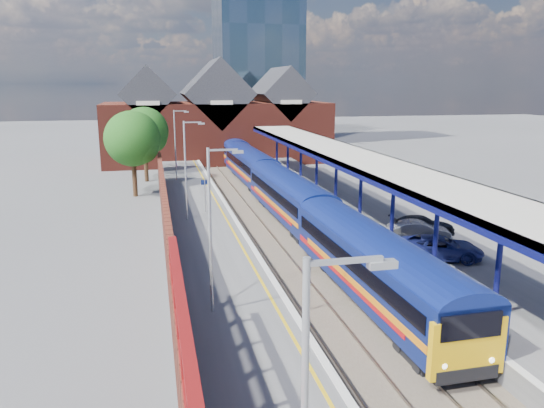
{
  "coord_description": "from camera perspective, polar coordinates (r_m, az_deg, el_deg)",
  "views": [
    {
      "loc": [
        -8.62,
        -15.12,
        10.49
      ],
      "look_at": [
        -1.02,
        18.74,
        2.6
      ],
      "focal_mm": 35.0,
      "sensor_mm": 36.0,
      "label": 1
    }
  ],
  "objects": [
    {
      "name": "parked_car_blue",
      "position": [
        30.85,
        17.6,
        -4.47
      ],
      "size": [
        5.14,
        3.81,
        1.3
      ],
      "primitive_type": "imported",
      "rotation": [
        0.0,
        0.0,
        1.17
      ],
      "color": "navy",
      "rests_on": "right_platform"
    },
    {
      "name": "station_building",
      "position": [
        73.8,
        -5.99,
        8.82
      ],
      "size": [
        30.0,
        12.12,
        13.78
      ],
      "color": "maroon",
      "rests_on": "ground"
    },
    {
      "name": "platform_sign",
      "position": [
        40.05,
        -7.23,
        1.48
      ],
      "size": [
        0.55,
        0.08,
        2.5
      ],
      "color": "#A5A8AA",
      "rests_on": "left_platform"
    },
    {
      "name": "lamp_post_c",
      "position": [
        37.59,
        -9.1,
        4.24
      ],
      "size": [
        1.48,
        0.18,
        7.0
      ],
      "color": "#A5A8AA",
      "rests_on": "left_platform"
    },
    {
      "name": "lamp_post_b",
      "position": [
        21.94,
        -6.34,
        -1.79
      ],
      "size": [
        1.48,
        0.18,
        7.0
      ],
      "color": "#A5A8AA",
      "rests_on": "left_platform"
    },
    {
      "name": "brick_wall",
      "position": [
        29.77,
        -11.19,
        -3.11
      ],
      "size": [
        0.35,
        50.0,
        3.86
      ],
      "color": "maroon",
      "rests_on": "left_platform"
    },
    {
      "name": "left_platform",
      "position": [
        36.65,
        -7.3,
        -3.12
      ],
      "size": [
        5.0,
        76.0,
        1.0
      ],
      "primitive_type": "cube",
      "color": "#565659",
      "rests_on": "ground"
    },
    {
      "name": "parked_car_silver",
      "position": [
        33.96,
        15.54,
        -2.81
      ],
      "size": [
        3.99,
        2.33,
        1.24
      ],
      "primitive_type": "imported",
      "rotation": [
        0.0,
        0.0,
        1.28
      ],
      "color": "#A1A2A6",
      "rests_on": "right_platform"
    },
    {
      "name": "yellow_line",
      "position": [
        36.7,
        -4.6,
        -2.21
      ],
      "size": [
        0.14,
        76.0,
        0.01
      ],
      "primitive_type": "cube",
      "color": "yellow",
      "rests_on": "left_platform"
    },
    {
      "name": "glass_tower",
      "position": [
        97.41,
        -1.66,
        18.53
      ],
      "size": [
        14.2,
        14.2,
        40.3
      ],
      "color": "#476579",
      "rests_on": "ground"
    },
    {
      "name": "tree_far",
      "position": [
        59.25,
        -13.43,
        7.49
      ],
      "size": [
        5.2,
        5.2,
        8.1
      ],
      "color": "#382314",
      "rests_on": "ground"
    },
    {
      "name": "ballast_bed",
      "position": [
        37.64,
        1.09,
        -3.33
      ],
      "size": [
        6.0,
        76.0,
        0.06
      ],
      "primitive_type": "cube",
      "color": "#473D33",
      "rests_on": "ground"
    },
    {
      "name": "coping_right",
      "position": [
        38.23,
        5.69,
        -1.59
      ],
      "size": [
        0.3,
        76.0,
        0.05
      ],
      "primitive_type": "cube",
      "color": "silver",
      "rests_on": "right_platform"
    },
    {
      "name": "rails",
      "position": [
        37.62,
        1.09,
        -3.2
      ],
      "size": [
        4.51,
        76.0,
        0.14
      ],
      "color": "slate",
      "rests_on": "ground"
    },
    {
      "name": "ground",
      "position": [
        47.12,
        -1.79,
        -0.06
      ],
      "size": [
        240.0,
        240.0,
        0.0
      ],
      "primitive_type": "plane",
      "color": "#5B5B5E",
      "rests_on": "ground"
    },
    {
      "name": "right_platform",
      "position": [
        39.33,
        9.62,
        -2.09
      ],
      "size": [
        6.0,
        76.0,
        1.0
      ],
      "primitive_type": "cube",
      "color": "#565659",
      "rests_on": "ground"
    },
    {
      "name": "lamp_post_d",
      "position": [
        53.45,
        -10.24,
        6.7
      ],
      "size": [
        1.48,
        0.18,
        7.0
      ],
      "color": "#A5A8AA",
      "rests_on": "left_platform"
    },
    {
      "name": "parked_car_dark",
      "position": [
        35.48,
        15.85,
        -2.2
      ],
      "size": [
        4.39,
        2.43,
        1.2
      ],
      "primitive_type": "imported",
      "rotation": [
        0.0,
        0.0,
        1.38
      ],
      "color": "black",
      "rests_on": "right_platform"
    },
    {
      "name": "tree_near",
      "position": [
        51.31,
        -14.62,
        6.65
      ],
      "size": [
        5.2,
        5.2,
        8.1
      ],
      "color": "#382314",
      "rests_on": "ground"
    },
    {
      "name": "canopy",
      "position": [
        40.01,
        8.14,
        5.16
      ],
      "size": [
        4.5,
        52.0,
        4.48
      ],
      "color": "#0E1153",
      "rests_on": "right_platform"
    },
    {
      "name": "coping_left",
      "position": [
        36.78,
        -3.68,
        -2.13
      ],
      "size": [
        0.3,
        76.0,
        0.05
      ],
      "primitive_type": "cube",
      "color": "silver",
      "rests_on": "left_platform"
    },
    {
      "name": "train",
      "position": [
        49.15,
        -0.6,
        3.0
      ],
      "size": [
        3.08,
        65.94,
        3.45
      ],
      "color": "navy",
      "rests_on": "ground"
    }
  ]
}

